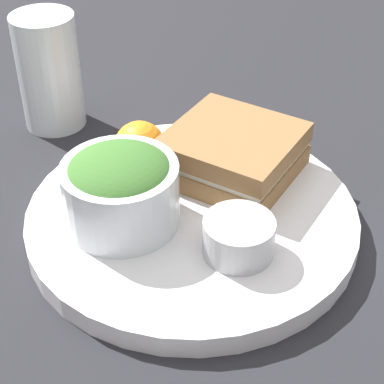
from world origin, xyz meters
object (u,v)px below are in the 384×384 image
object	(u,v)px
sandwich	(233,153)
drink_glass	(49,72)
salad_bowl	(120,187)
plate	(192,218)
dressing_cup	(239,237)

from	to	relation	value
sandwich	drink_glass	xyz separation A→B (m)	(0.05, 0.23, 0.02)
salad_bowl	drink_glass	world-z (taller)	drink_glass
plate	drink_glass	distance (m)	0.25
drink_glass	dressing_cup	bearing A→B (deg)	-120.96
plate	sandwich	world-z (taller)	sandwich
salad_bowl	plate	bearing A→B (deg)	-55.55
dressing_cup	drink_glass	size ratio (longest dim) A/B	0.46
sandwich	dressing_cup	world-z (taller)	sandwich
plate	salad_bowl	size ratio (longest dim) A/B	2.97
salad_bowl	sandwich	bearing A→B (deg)	-33.66
plate	salad_bowl	world-z (taller)	salad_bowl
sandwich	salad_bowl	distance (m)	0.13
plate	drink_glass	xyz separation A→B (m)	(0.12, 0.21, 0.05)
dressing_cup	drink_glass	xyz separation A→B (m)	(0.16, 0.27, 0.03)
dressing_cup	plate	bearing A→B (deg)	54.35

